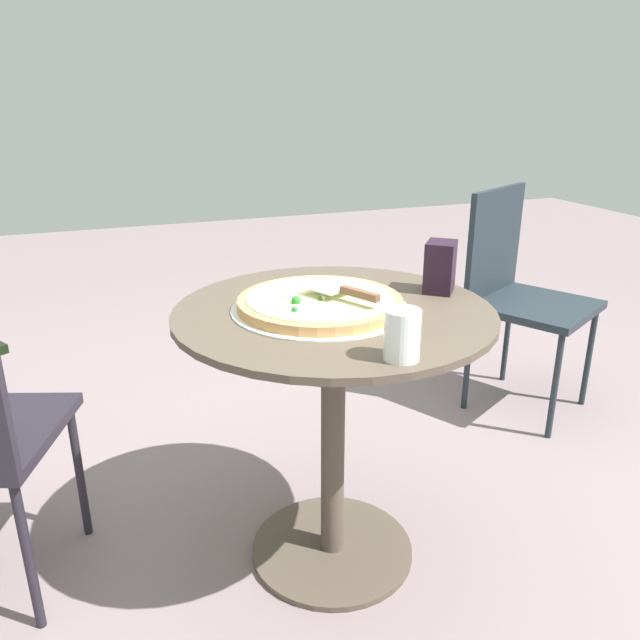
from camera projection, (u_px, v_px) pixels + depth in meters
ground_plane at (332, 551)px, 1.78m from camera, size 10.00×10.00×0.00m
patio_table at (333, 388)px, 1.60m from camera, size 0.80×0.80×0.74m
pizza_on_tray at (320, 303)px, 1.52m from camera, size 0.44×0.44×0.05m
pizza_server at (344, 291)px, 1.48m from camera, size 0.14×0.21×0.02m
drinking_cup at (402, 335)px, 1.22m from camera, size 0.07×0.07×0.10m
napkin_dispenser at (440, 267)px, 1.64m from camera, size 0.12×0.12×0.14m
patio_chair_corner at (518, 284)px, 2.49m from camera, size 0.57×0.57×0.89m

